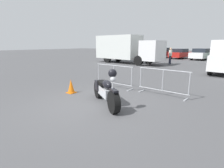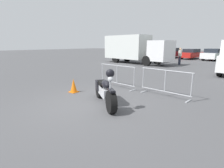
# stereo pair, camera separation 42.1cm
# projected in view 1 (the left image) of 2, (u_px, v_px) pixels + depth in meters

# --- Properties ---
(ground_plane) EXTENTS (120.00, 120.00, 0.00)m
(ground_plane) POSITION_uv_depth(u_px,v_px,m) (88.00, 104.00, 6.07)
(ground_plane) COLOR #4C4C4F
(motorcycle) EXTENTS (2.06, 1.48, 1.33)m
(motorcycle) POSITION_uv_depth(u_px,v_px,m) (105.00, 90.00, 5.97)
(motorcycle) COLOR black
(motorcycle) RESTS_ON ground
(crowd_barrier_near) EXTENTS (2.15, 0.59, 1.07)m
(crowd_barrier_near) POSITION_uv_depth(u_px,v_px,m) (114.00, 76.00, 8.41)
(crowd_barrier_near) COLOR #9EA0A5
(crowd_barrier_near) RESTS_ON ground
(crowd_barrier_far) EXTENTS (2.15, 0.59, 1.07)m
(crowd_barrier_far) POSITION_uv_depth(u_px,v_px,m) (163.00, 82.00, 7.03)
(crowd_barrier_far) COLOR #9EA0A5
(crowd_barrier_far) RESTS_ON ground
(box_truck) EXTENTS (7.91, 3.12, 2.98)m
(box_truck) POSITION_uv_depth(u_px,v_px,m) (125.00, 48.00, 19.03)
(box_truck) COLOR silver
(box_truck) RESTS_ON ground
(parked_car_silver) EXTENTS (2.57, 4.73, 1.52)m
(parked_car_silver) POSITION_uv_depth(u_px,v_px,m) (130.00, 52.00, 30.37)
(parked_car_silver) COLOR #B7BABF
(parked_car_silver) RESTS_ON ground
(parked_car_blue) EXTENTS (2.50, 4.61, 1.48)m
(parked_car_blue) POSITION_uv_depth(u_px,v_px,m) (145.00, 52.00, 28.67)
(parked_car_blue) COLOR #284799
(parked_car_blue) RESTS_ON ground
(parked_car_maroon) EXTENTS (2.53, 4.68, 1.51)m
(parked_car_maroon) POSITION_uv_depth(u_px,v_px,m) (162.00, 53.00, 27.11)
(parked_car_maroon) COLOR maroon
(parked_car_maroon) RESTS_ON ground
(parked_car_red) EXTENTS (2.37, 4.37, 1.41)m
(parked_car_red) POSITION_uv_depth(u_px,v_px,m) (180.00, 54.00, 25.29)
(parked_car_red) COLOR #B21E19
(parked_car_red) RESTS_ON ground
(parked_car_white) EXTENTS (2.50, 4.61, 1.48)m
(parked_car_white) POSITION_uv_depth(u_px,v_px,m) (202.00, 54.00, 23.37)
(parked_car_white) COLOR white
(parked_car_white) RESTS_ON ground
(pedestrian) EXTENTS (0.48, 0.48, 1.69)m
(pedestrian) POSITION_uv_depth(u_px,v_px,m) (170.00, 55.00, 18.06)
(pedestrian) COLOR #262838
(pedestrian) RESTS_ON ground
(traffic_cone) EXTENTS (0.34, 0.34, 0.59)m
(traffic_cone) POSITION_uv_depth(u_px,v_px,m) (71.00, 86.00, 7.44)
(traffic_cone) COLOR orange
(traffic_cone) RESTS_ON ground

